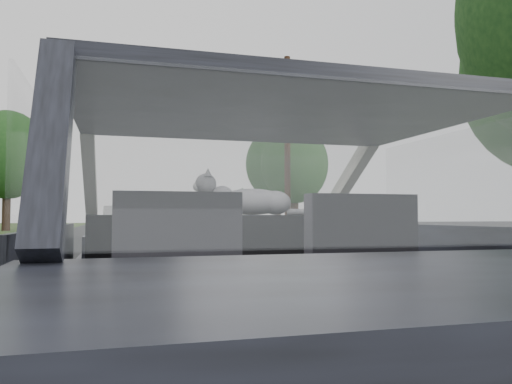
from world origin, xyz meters
TOP-DOWN VIEW (x-y plane):
  - subject_car at (0.00, 0.00)m, footprint 1.80×4.00m
  - dashboard at (0.00, 0.62)m, footprint 1.58×0.45m
  - driver_seat at (-0.40, -0.29)m, footprint 0.50×0.72m
  - passenger_seat at (0.40, -0.29)m, footprint 0.50×0.72m
  - steering_wheel at (-0.40, 0.33)m, footprint 0.36×0.36m
  - cat at (0.17, 0.58)m, footprint 0.65×0.30m
  - guardrail at (4.30, 10.00)m, footprint 0.05×90.00m
  - other_car at (-0.39, 18.92)m, footprint 1.94×4.37m
  - highway_sign at (6.15, 24.82)m, footprint 0.24×1.02m
  - utility_pole at (5.80, 16.03)m, footprint 0.29×0.29m
  - tree_2 at (10.22, 27.33)m, footprint 5.49×5.49m
  - tree_3 at (12.67, 38.23)m, footprint 6.57×6.57m
  - tree_6 at (-7.56, 33.29)m, footprint 6.30×6.30m

SIDE VIEW (x-z plane):
  - guardrail at x=4.30m, z-range 0.42..0.74m
  - other_car at x=-0.39m, z-range 0.00..1.41m
  - subject_car at x=0.00m, z-range 0.00..1.45m
  - dashboard at x=0.00m, z-range 0.70..1.00m
  - driver_seat at x=-0.40m, z-range 0.67..1.09m
  - passenger_seat at x=0.40m, z-range 0.67..1.09m
  - steering_wheel at x=-0.40m, z-range 0.90..0.94m
  - cat at x=0.17m, z-range 0.95..1.23m
  - highway_sign at x=6.15m, z-range 0.00..2.53m
  - tree_2 at x=10.22m, z-range 0.00..6.52m
  - utility_pole at x=5.80m, z-range 0.00..7.29m
  - tree_6 at x=-7.56m, z-range 0.00..7.68m
  - tree_3 at x=12.67m, z-range 0.00..8.35m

